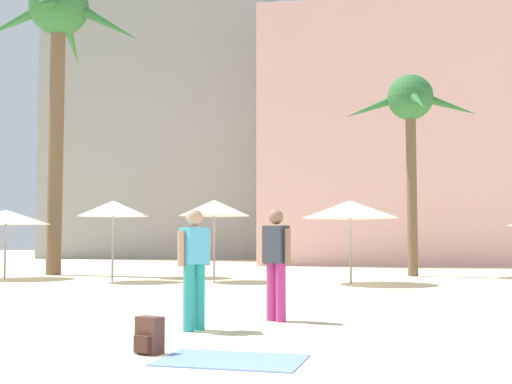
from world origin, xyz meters
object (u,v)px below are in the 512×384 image
(beach_towel, at_px, (231,360))
(cafe_umbrella_0, at_px, (350,209))
(palm_tree_far_left, at_px, (58,32))
(cafe_umbrella_1, at_px, (6,217))
(cafe_umbrella_3, at_px, (113,209))
(cafe_umbrella_4, at_px, (214,208))
(person_near_right, at_px, (194,264))
(person_mid_right, at_px, (276,259))
(palm_tree_left, at_px, (411,111))
(backpack, at_px, (149,336))

(beach_towel, bearing_deg, cafe_umbrella_0, 83.10)
(palm_tree_far_left, height_order, cafe_umbrella_1, palm_tree_far_left)
(cafe_umbrella_3, relative_size, cafe_umbrella_4, 0.99)
(cafe_umbrella_0, relative_size, person_near_right, 1.60)
(cafe_umbrella_1, bearing_deg, palm_tree_far_left, 76.06)
(cafe_umbrella_1, distance_m, person_mid_right, 13.73)
(palm_tree_left, distance_m, person_mid_right, 14.12)
(cafe_umbrella_3, relative_size, beach_towel, 1.58)
(beach_towel, bearing_deg, palm_tree_far_left, 119.89)
(palm_tree_far_left, height_order, backpack, palm_tree_far_left)
(cafe_umbrella_0, relative_size, cafe_umbrella_3, 1.13)
(palm_tree_left, height_order, cafe_umbrella_4, palm_tree_left)
(palm_tree_far_left, height_order, beach_towel, palm_tree_far_left)
(cafe_umbrella_0, height_order, cafe_umbrella_1, cafe_umbrella_0)
(palm_tree_far_left, bearing_deg, cafe_umbrella_4, -24.32)
(cafe_umbrella_1, distance_m, beach_towel, 16.33)
(cafe_umbrella_1, distance_m, person_near_right, 13.94)
(cafe_umbrella_0, xyz_separation_m, cafe_umbrella_4, (-4.06, 0.44, 0.08))
(cafe_umbrella_3, distance_m, beach_towel, 13.64)
(cafe_umbrella_1, distance_m, cafe_umbrella_4, 6.93)
(backpack, bearing_deg, cafe_umbrella_0, -164.37)
(cafe_umbrella_0, bearing_deg, backpack, -101.74)
(palm_tree_far_left, distance_m, backpack, 19.16)
(cafe_umbrella_3, height_order, beach_towel, cafe_umbrella_3)
(cafe_umbrella_3, xyz_separation_m, person_mid_right, (5.76, -8.81, -1.22))
(palm_tree_far_left, relative_size, person_near_right, 6.27)
(palm_tree_left, distance_m, cafe_umbrella_3, 10.70)
(palm_tree_left, height_order, cafe_umbrella_3, palm_tree_left)
(cafe_umbrella_0, xyz_separation_m, backpack, (-2.47, -11.91, -1.93))
(cafe_umbrella_0, height_order, cafe_umbrella_4, cafe_umbrella_4)
(cafe_umbrella_4, bearing_deg, palm_tree_far_left, 155.68)
(backpack, xyz_separation_m, person_mid_right, (1.16, 3.12, 0.77))
(palm_tree_far_left, bearing_deg, cafe_umbrella_3, -44.65)
(person_near_right, xyz_separation_m, person_mid_right, (1.06, 1.21, 0.03))
(cafe_umbrella_3, xyz_separation_m, beach_towel, (5.61, -12.24, -2.18))
(palm_tree_far_left, xyz_separation_m, cafe_umbrella_1, (-0.59, -2.36, -6.78))
(backpack, relative_size, person_near_right, 0.24)
(palm_tree_far_left, distance_m, cafe_umbrella_3, 8.05)
(backpack, height_order, person_near_right, person_near_right)
(palm_tree_left, bearing_deg, palm_tree_far_left, -176.56)
(backpack, bearing_deg, cafe_umbrella_3, -131.53)
(cafe_umbrella_0, relative_size, cafe_umbrella_4, 1.12)
(backpack, relative_size, person_mid_right, 0.24)
(cafe_umbrella_3, distance_m, backpack, 12.95)
(cafe_umbrella_1, relative_size, cafe_umbrella_3, 1.14)
(cafe_umbrella_3, bearing_deg, person_near_right, -64.85)
(cafe_umbrella_4, distance_m, beach_towel, 13.09)
(palm_tree_left, relative_size, beach_towel, 4.54)
(cafe_umbrella_4, relative_size, person_mid_right, 1.39)
(palm_tree_far_left, relative_size, cafe_umbrella_0, 3.92)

